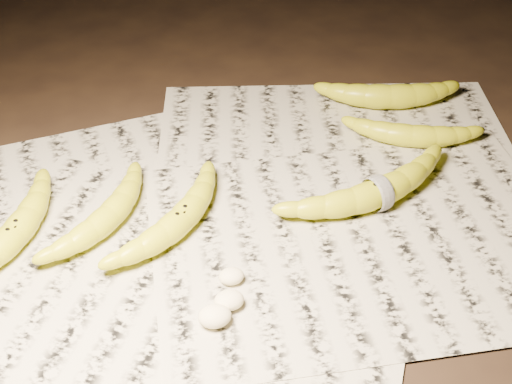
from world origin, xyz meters
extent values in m
plane|color=black|center=(0.00, 0.00, 0.00)|extent=(3.00, 3.00, 0.00)
cube|color=#B3AF9A|center=(-0.02, 0.03, 0.00)|extent=(0.90, 0.70, 0.01)
torus|color=white|center=(0.16, 0.02, 0.03)|extent=(0.02, 0.05, 0.05)
ellipsoid|color=#F4E3BD|center=(-0.09, -0.14, 0.02)|extent=(0.04, 0.03, 0.02)
ellipsoid|color=#F4E3BD|center=(-0.07, -0.12, 0.02)|extent=(0.04, 0.03, 0.02)
ellipsoid|color=#F4E3BD|center=(-0.06, -0.08, 0.02)|extent=(0.03, 0.03, 0.02)
camera|label=1|loc=(-0.16, -0.69, 0.64)|focal=50.00mm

